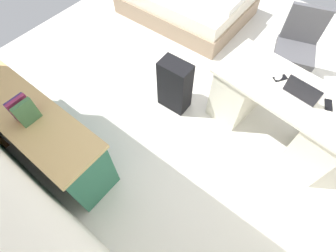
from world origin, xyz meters
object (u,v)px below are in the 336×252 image
object	(u,v)px
credenza	(37,130)
suitcase_black	(175,86)
desk	(278,112)
computer_mouse	(279,77)
office_chair	(293,52)
cell_phone_by_mouse	(280,78)
cell_phone_near_laptop	(328,105)
laptop	(302,91)

from	to	relation	value
credenza	suitcase_black	bearing A→B (deg)	-117.31
desk	computer_mouse	xyz separation A→B (m)	(0.17, -0.06, 0.37)
office_chair	cell_phone_by_mouse	xyz separation A→B (m)	(-0.10, 0.87, 0.32)
computer_mouse	cell_phone_by_mouse	size ratio (longest dim) A/B	0.74
suitcase_black	cell_phone_near_laptop	xyz separation A→B (m)	(-1.44, -0.40, 0.41)
desk	cell_phone_by_mouse	world-z (taller)	cell_phone_by_mouse
credenza	computer_mouse	bearing A→B (deg)	-132.50
desk	cell_phone_near_laptop	bearing A→B (deg)	-173.59
desk	suitcase_black	bearing A→B (deg)	18.19
cell_phone_near_laptop	cell_phone_by_mouse	bearing A→B (deg)	-26.23
desk	laptop	distance (m)	0.41
office_chair	suitcase_black	bearing A→B (deg)	56.68
credenza	computer_mouse	size ratio (longest dim) A/B	18.00
laptop	computer_mouse	distance (m)	0.27
cell_phone_near_laptop	cell_phone_by_mouse	world-z (taller)	same
cell_phone_near_laptop	laptop	bearing A→B (deg)	-12.53
office_chair	computer_mouse	xyz separation A→B (m)	(-0.09, 0.87, 0.33)
desk	cell_phone_by_mouse	bearing A→B (deg)	-24.72
desk	cell_phone_by_mouse	size ratio (longest dim) A/B	11.02
office_chair	cell_phone_near_laptop	xyz separation A→B (m)	(-0.59, 0.90, 0.32)
credenza	laptop	world-z (taller)	laptop
cell_phone_by_mouse	laptop	bearing A→B (deg)	-164.39
laptop	cell_phone_near_laptop	bearing A→B (deg)	-169.86
credenza	cell_phone_near_laptop	bearing A→B (deg)	-140.46
computer_mouse	cell_phone_near_laptop	bearing A→B (deg)	-176.83
desk	credenza	distance (m)	2.51
office_chair	credenza	bearing A→B (deg)	59.68
office_chair	laptop	distance (m)	1.07
desk	computer_mouse	size ratio (longest dim) A/B	14.99
suitcase_black	cell_phone_near_laptop	distance (m)	1.55
desk	office_chair	bearing A→B (deg)	-74.99
desk	laptop	bearing A→B (deg)	175.83
laptop	cell_phone_by_mouse	world-z (taller)	laptop
credenza	computer_mouse	xyz separation A→B (m)	(-1.65, -1.80, 0.37)
suitcase_black	cell_phone_near_laptop	world-z (taller)	cell_phone_near_laptop
office_chair	computer_mouse	world-z (taller)	office_chair
desk	laptop	xyz separation A→B (m)	(-0.09, 0.01, 0.40)
suitcase_black	office_chair	bearing A→B (deg)	-125.82
cell_phone_near_laptop	credenza	bearing A→B (deg)	16.87
cell_phone_by_mouse	desk	bearing A→B (deg)	-171.65
desk	suitcase_black	world-z (taller)	desk
office_chair	cell_phone_near_laptop	world-z (taller)	office_chair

